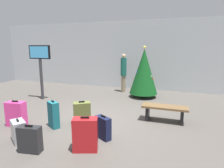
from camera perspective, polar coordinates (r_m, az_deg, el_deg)
name	(u,v)px	position (r m, az deg, el deg)	size (l,w,h in m)	color
ground_plane	(94,120)	(5.90, -5.36, -10.60)	(16.00, 16.00, 0.00)	#514C47
back_wall	(132,55)	(10.12, 6.02, 8.63)	(16.00, 0.20, 3.52)	#B7BCC1
holiday_tree	(144,71)	(8.33, 9.55, 3.74)	(1.21, 1.21, 2.23)	#4C3319
flight_info_kiosk	(40,62)	(8.38, -20.76, 6.33)	(0.97, 0.12, 2.25)	#333338
waiting_bench	(165,110)	(5.83, 15.50, -7.57)	(1.31, 0.44, 0.48)	brown
traveller_0	(124,72)	(9.22, 3.48, 3.69)	(0.41, 0.41, 1.86)	gray
suitcase_0	(30,139)	(4.46, -23.44, -14.99)	(0.50, 0.28, 0.60)	#232326
suitcase_1	(54,115)	(5.46, -17.14, -8.82)	(0.40, 0.35, 0.76)	#19606B
suitcase_2	(85,134)	(4.17, -8.00, -14.79)	(0.57, 0.43, 0.76)	#B2191E
suitcase_3	(19,131)	(5.02, -26.24, -12.62)	(0.50, 0.46, 0.55)	#9EA0A5
suitcase_4	(103,128)	(4.66, -2.63, -12.99)	(0.45, 0.36, 0.58)	#141938
suitcase_5	(16,114)	(5.98, -26.84, -7.99)	(0.54, 0.34, 0.73)	#E5388C
suitcase_6	(82,113)	(5.52, -8.99, -8.69)	(0.54, 0.49, 0.68)	#59602D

